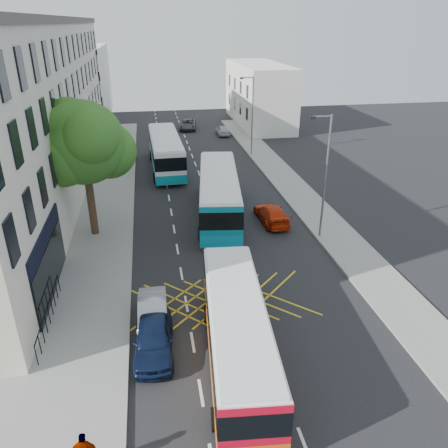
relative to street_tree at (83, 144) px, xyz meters
name	(u,v)px	position (x,y,z in m)	size (l,w,h in m)	color
ground	(280,382)	(8.51, -14.97, -6.29)	(120.00, 120.00, 0.00)	black
pavement_left	(96,234)	(0.01, 0.03, -6.22)	(5.00, 70.00, 0.15)	gray
pavement_right	(320,217)	(16.01, 0.03, -6.22)	(3.00, 70.00, 0.15)	gray
terrace_main	(24,111)	(-5.49, 9.52, 0.46)	(8.30, 45.00, 13.50)	beige
terrace_far	(77,84)	(-5.49, 40.03, -1.29)	(8.00, 20.00, 10.00)	silver
building_right	(259,94)	(19.51, 33.03, -2.29)	(6.00, 18.00, 8.00)	silver
street_tree	(83,144)	(0.00, 0.00, 0.00)	(6.30, 5.70, 8.80)	#382619
lamp_near	(325,172)	(14.71, -2.97, -1.68)	(1.45, 0.15, 8.00)	slate
lamp_far	(251,112)	(14.71, 17.03, -1.68)	(1.45, 0.15, 8.00)	slate
railings	(49,314)	(-1.19, -9.67, -5.57)	(0.08, 5.60, 1.14)	black
bus_near	(237,332)	(7.04, -13.42, -4.80)	(3.25, 10.27, 2.84)	silver
bus_mid	(219,194)	(8.77, 1.79, -4.56)	(4.25, 11.95, 3.29)	silver
bus_far	(166,152)	(5.56, 13.92, -4.56)	(3.13, 11.76, 3.29)	silver
motorbike	(246,402)	(6.72, -16.54, -5.38)	(0.82, 2.14, 1.94)	black
parked_car_blue	(154,338)	(3.61, -12.25, -5.58)	(1.68, 4.16, 1.42)	#0E1A38
parked_car_silver	(153,313)	(3.61, -10.38, -5.66)	(1.35, 3.86, 1.27)	#ADB1B5
red_hatchback	(272,214)	(12.32, 0.07, -5.66)	(1.76, 4.33, 1.26)	red
distant_car_grey	(188,124)	(9.30, 30.85, -5.65)	(2.11, 4.59, 1.27)	#404148
distant_car_silver	(223,130)	(13.37, 26.82, -5.68)	(1.45, 3.61, 1.23)	#B4B6BD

